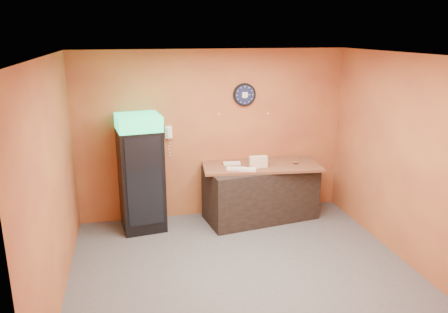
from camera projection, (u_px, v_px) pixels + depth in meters
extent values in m
plane|color=#47474C|center=(243.00, 270.00, 5.81)|extent=(4.50, 4.50, 0.00)
cube|color=#B86B34|center=(213.00, 135.00, 7.30)|extent=(4.50, 0.02, 2.80)
cube|color=#B86B34|center=(53.00, 184.00, 4.95)|extent=(0.02, 4.00, 2.80)
cube|color=#B86B34|center=(405.00, 159.00, 5.89)|extent=(0.02, 4.00, 2.80)
cube|color=white|center=(245.00, 55.00, 5.03)|extent=(4.50, 4.00, 0.02)
cube|color=black|center=(141.00, 180.00, 6.88)|extent=(0.73, 0.73, 1.62)
cube|color=#17C76B|center=(138.00, 122.00, 6.62)|extent=(0.73, 0.73, 0.23)
cube|color=black|center=(139.00, 183.00, 6.54)|extent=(0.54, 0.09, 1.39)
cube|color=black|center=(261.00, 193.00, 7.33)|extent=(1.93, 1.08, 0.91)
cylinder|color=black|center=(244.00, 95.00, 7.20)|extent=(0.38, 0.05, 0.38)
cylinder|color=#0F1433|center=(245.00, 95.00, 7.18)|extent=(0.33, 0.01, 0.33)
cube|color=white|center=(245.00, 95.00, 7.17)|extent=(0.09, 0.00, 0.09)
cube|color=white|center=(169.00, 132.00, 7.08)|extent=(0.11, 0.06, 0.20)
cube|color=white|center=(169.00, 133.00, 7.03)|extent=(0.05, 0.04, 0.16)
cube|color=brown|center=(261.00, 166.00, 7.20)|extent=(1.99, 1.01, 0.04)
cube|color=beige|center=(258.00, 165.00, 7.04)|extent=(0.29, 0.10, 0.06)
cube|color=beige|center=(258.00, 162.00, 7.02)|extent=(0.29, 0.10, 0.06)
cube|color=beige|center=(258.00, 158.00, 7.00)|extent=(0.29, 0.10, 0.06)
cube|color=silver|center=(235.00, 169.00, 6.90)|extent=(0.29, 0.17, 0.04)
cube|color=silver|center=(247.00, 169.00, 6.87)|extent=(0.30, 0.20, 0.04)
cube|color=silver|center=(232.00, 163.00, 7.18)|extent=(0.29, 0.14, 0.04)
cylinder|color=silver|center=(262.00, 160.00, 7.35)|extent=(0.06, 0.06, 0.06)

